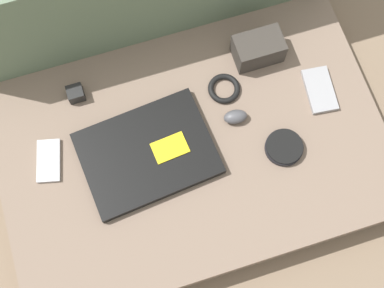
{
  "coord_description": "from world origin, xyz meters",
  "views": [
    {
      "loc": [
        -0.13,
        -0.4,
        1.45
      ],
      "look_at": [
        0.0,
        0.0,
        0.12
      ],
      "focal_mm": 50.0,
      "sensor_mm": 36.0,
      "label": 1
    }
  ],
  "objects_px": {
    "speaker_puck": "(284,147)",
    "phone_silver": "(49,161)",
    "computer_mouse": "(235,117)",
    "charger_brick": "(76,93)",
    "camera_pouch": "(258,49)",
    "laptop": "(148,153)",
    "phone_black": "(320,90)"
  },
  "relations": [
    {
      "from": "laptop",
      "to": "phone_black",
      "type": "height_order",
      "value": "laptop"
    },
    {
      "from": "laptop",
      "to": "phone_black",
      "type": "distance_m",
      "value": 0.5
    },
    {
      "from": "phone_silver",
      "to": "laptop",
      "type": "bearing_deg",
      "value": -0.23
    },
    {
      "from": "phone_silver",
      "to": "camera_pouch",
      "type": "height_order",
      "value": "camera_pouch"
    },
    {
      "from": "speaker_puck",
      "to": "phone_black",
      "type": "xyz_separation_m",
      "value": [
        0.15,
        0.13,
        -0.0
      ]
    },
    {
      "from": "computer_mouse",
      "to": "camera_pouch",
      "type": "xyz_separation_m",
      "value": [
        0.12,
        0.16,
        0.02
      ]
    },
    {
      "from": "computer_mouse",
      "to": "charger_brick",
      "type": "xyz_separation_m",
      "value": [
        -0.39,
        0.19,
        0.0
      ]
    },
    {
      "from": "phone_black",
      "to": "computer_mouse",
      "type": "bearing_deg",
      "value": -171.89
    },
    {
      "from": "camera_pouch",
      "to": "phone_black",
      "type": "bearing_deg",
      "value": -50.37
    },
    {
      "from": "computer_mouse",
      "to": "charger_brick",
      "type": "distance_m",
      "value": 0.43
    },
    {
      "from": "phone_silver",
      "to": "phone_black",
      "type": "bearing_deg",
      "value": 11.33
    },
    {
      "from": "computer_mouse",
      "to": "camera_pouch",
      "type": "relative_size",
      "value": 0.51
    },
    {
      "from": "phone_black",
      "to": "charger_brick",
      "type": "relative_size",
      "value": 3.16
    },
    {
      "from": "laptop",
      "to": "computer_mouse",
      "type": "height_order",
      "value": "computer_mouse"
    },
    {
      "from": "laptop",
      "to": "camera_pouch",
      "type": "height_order",
      "value": "camera_pouch"
    },
    {
      "from": "speaker_puck",
      "to": "charger_brick",
      "type": "distance_m",
      "value": 0.57
    },
    {
      "from": "camera_pouch",
      "to": "charger_brick",
      "type": "distance_m",
      "value": 0.51
    },
    {
      "from": "computer_mouse",
      "to": "phone_black",
      "type": "relative_size",
      "value": 0.49
    },
    {
      "from": "computer_mouse",
      "to": "camera_pouch",
      "type": "distance_m",
      "value": 0.2
    },
    {
      "from": "laptop",
      "to": "charger_brick",
      "type": "relative_size",
      "value": 8.39
    },
    {
      "from": "phone_silver",
      "to": "charger_brick",
      "type": "distance_m",
      "value": 0.2
    },
    {
      "from": "phone_black",
      "to": "phone_silver",
      "type": "bearing_deg",
      "value": -175.82
    },
    {
      "from": "computer_mouse",
      "to": "phone_black",
      "type": "distance_m",
      "value": 0.25
    },
    {
      "from": "speaker_puck",
      "to": "charger_brick",
      "type": "height_order",
      "value": "charger_brick"
    },
    {
      "from": "charger_brick",
      "to": "camera_pouch",
      "type": "bearing_deg",
      "value": -3.47
    },
    {
      "from": "laptop",
      "to": "computer_mouse",
      "type": "relative_size",
      "value": 5.37
    },
    {
      "from": "computer_mouse",
      "to": "speaker_puck",
      "type": "bearing_deg",
      "value": -43.99
    },
    {
      "from": "camera_pouch",
      "to": "laptop",
      "type": "bearing_deg",
      "value": -153.07
    },
    {
      "from": "speaker_puck",
      "to": "phone_silver",
      "type": "bearing_deg",
      "value": 165.81
    },
    {
      "from": "speaker_puck",
      "to": "charger_brick",
      "type": "xyz_separation_m",
      "value": [
        -0.48,
        0.31,
        0.01
      ]
    },
    {
      "from": "computer_mouse",
      "to": "charger_brick",
      "type": "height_order",
      "value": "charger_brick"
    },
    {
      "from": "phone_black",
      "to": "camera_pouch",
      "type": "distance_m",
      "value": 0.2
    }
  ]
}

